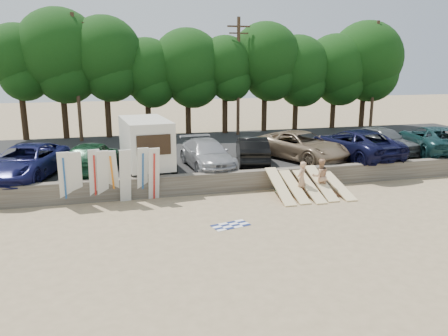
{
  "coord_description": "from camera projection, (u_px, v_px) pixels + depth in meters",
  "views": [
    {
      "loc": [
        -7.77,
        -17.35,
        6.27
      ],
      "look_at": [
        -2.51,
        3.0,
        1.22
      ],
      "focal_mm": 35.0,
      "sensor_mm": 36.0,
      "label": 1
    }
  ],
  "objects": [
    {
      "name": "box_trailer",
      "position": [
        146.0,
        142.0,
        22.73
      ],
      "size": [
        2.84,
        4.56,
        2.77
      ],
      "rotation": [
        0.0,
        0.0,
        0.1
      ],
      "color": "beige",
      "rests_on": "parking_lot"
    },
    {
      "name": "surfboard_upright_1",
      "position": [
        76.0,
        178.0,
        19.57
      ],
      "size": [
        0.58,
        0.8,
        2.52
      ],
      "primitive_type": "cube",
      "rotation": [
        0.27,
        0.0,
        0.11
      ],
      "color": "silver",
      "rests_on": "ground"
    },
    {
      "name": "beach_towel",
      "position": [
        231.0,
        225.0,
        17.32
      ],
      "size": [
        1.82,
        1.82,
        0.0
      ],
      "primitive_type": "plane",
      "rotation": [
        0.0,
        0.0,
        0.24
      ],
      "color": "white",
      "rests_on": "ground"
    },
    {
      "name": "car_6",
      "position": [
        382.0,
        140.0,
        27.59
      ],
      "size": [
        2.89,
        5.27,
        1.7
      ],
      "primitive_type": "imported",
      "rotation": [
        0.0,
        0.0,
        0.19
      ],
      "color": "#535758",
      "rests_on": "parking_lot"
    },
    {
      "name": "surfboard_upright_0",
      "position": [
        65.0,
        179.0,
        19.4
      ],
      "size": [
        0.58,
        0.73,
        2.54
      ],
      "primitive_type": "cube",
      "rotation": [
        0.24,
        0.0,
        0.12
      ],
      "color": "silver",
      "rests_on": "ground"
    },
    {
      "name": "surfboard_low_0",
      "position": [
        280.0,
        186.0,
        20.75
      ],
      "size": [
        0.56,
        2.81,
        1.17
      ],
      "primitive_type": "cube",
      "rotation": [
        0.38,
        0.0,
        0.0
      ],
      "color": "beige",
      "rests_on": "ground"
    },
    {
      "name": "car_5",
      "position": [
        354.0,
        144.0,
        26.04
      ],
      "size": [
        3.79,
        6.7,
        1.77
      ],
      "primitive_type": "imported",
      "rotation": [
        0.0,
        0.0,
        3.28
      ],
      "color": "black",
      "rests_on": "parking_lot"
    },
    {
      "name": "beachgoer_b",
      "position": [
        320.0,
        176.0,
        21.36
      ],
      "size": [
        0.92,
        0.76,
        1.76
      ],
      "primitive_type": "imported",
      "rotation": [
        0.0,
        0.0,
        3.03
      ],
      "color": "tan",
      "rests_on": "ground"
    },
    {
      "name": "surfboard_upright_7",
      "position": [
        154.0,
        174.0,
        20.25
      ],
      "size": [
        0.55,
        0.68,
        2.55
      ],
      "primitive_type": "cube",
      "rotation": [
        0.23,
        0.0,
        0.08
      ],
      "color": "silver",
      "rests_on": "ground"
    },
    {
      "name": "surfboard_upright_2",
      "position": [
        95.0,
        176.0,
        19.77
      ],
      "size": [
        0.57,
        0.59,
        2.57
      ],
      "primitive_type": "cube",
      "rotation": [
        0.18,
        0.0,
        0.14
      ],
      "color": "silver",
      "rests_on": "ground"
    },
    {
      "name": "car_1",
      "position": [
        92.0,
        157.0,
        22.61
      ],
      "size": [
        3.22,
        5.31,
        1.69
      ],
      "primitive_type": "imported",
      "rotation": [
        0.0,
        0.0,
        2.88
      ],
      "color": "#153A23",
      "rests_on": "parking_lot"
    },
    {
      "name": "gear_bag",
      "position": [
        311.0,
        186.0,
        22.4
      ],
      "size": [
        0.31,
        0.26,
        0.22
      ],
      "primitive_type": "cube",
      "rotation": [
        0.0,
        0.0,
        -0.02
      ],
      "color": "#C45917",
      "rests_on": "ground"
    },
    {
      "name": "surfboard_upright_6",
      "position": [
        143.0,
        174.0,
        20.29
      ],
      "size": [
        0.58,
        0.7,
        2.55
      ],
      "primitive_type": "cube",
      "rotation": [
        0.23,
        0.0,
        0.14
      ],
      "color": "silver",
      "rests_on": "ground"
    },
    {
      "name": "surfboard_low_4",
      "position": [
        337.0,
        185.0,
        21.56
      ],
      "size": [
        0.56,
        2.92,
        0.81
      ],
      "primitive_type": "cube",
      "rotation": [
        0.25,
        0.0,
        0.0
      ],
      "color": "beige",
      "rests_on": "ground"
    },
    {
      "name": "parking_lot",
      "position": [
        232.0,
        153.0,
        29.49
      ],
      "size": [
        44.0,
        14.5,
        0.7
      ],
      "primitive_type": "cube",
      "color": "#282828",
      "rests_on": "ground"
    },
    {
      "name": "surfboard_upright_3",
      "position": [
        103.0,
        177.0,
        19.79
      ],
      "size": [
        0.6,
        0.8,
        2.53
      ],
      "primitive_type": "cube",
      "rotation": [
        0.26,
        0.0,
        0.15
      ],
      "color": "silver",
      "rests_on": "ground"
    },
    {
      "name": "surfboard_low_1",
      "position": [
        294.0,
        186.0,
        21.06
      ],
      "size": [
        0.56,
        2.87,
        1.01
      ],
      "primitive_type": "cube",
      "rotation": [
        0.32,
        0.0,
        0.0
      ],
      "color": "beige",
      "rests_on": "ground"
    },
    {
      "name": "car_7",
      "position": [
        433.0,
        140.0,
        27.49
      ],
      "size": [
        4.57,
        6.84,
        1.74
      ],
      "primitive_type": "imported",
      "rotation": [
        0.0,
        0.0,
        2.85
      ],
      "color": "#15363A",
      "rests_on": "parking_lot"
    },
    {
      "name": "surfboard_low_3",
      "position": [
        321.0,
        183.0,
        21.36
      ],
      "size": [
        0.56,
        2.83,
        1.13
      ],
      "primitive_type": "cube",
      "rotation": [
        0.36,
        0.0,
        0.0
      ],
      "color": "beige",
      "rests_on": "ground"
    },
    {
      "name": "cooler",
      "position": [
        280.0,
        188.0,
        21.97
      ],
      "size": [
        0.45,
        0.4,
        0.32
      ],
      "primitive_type": "cube",
      "rotation": [
        0.0,
        0.0,
        0.31
      ],
      "color": "#217C30",
      "rests_on": "ground"
    },
    {
      "name": "car_4",
      "position": [
        301.0,
        146.0,
        25.75
      ],
      "size": [
        4.92,
        6.54,
        1.65
      ],
      "primitive_type": "imported",
      "rotation": [
        0.0,
        0.0,
        0.42
      ],
      "color": "#866F55",
      "rests_on": "parking_lot"
    },
    {
      "name": "surfboard_upright_5",
      "position": [
        125.0,
        176.0,
        19.85
      ],
      "size": [
        0.57,
        0.69,
        2.55
      ],
      "primitive_type": "cube",
      "rotation": [
        0.23,
        0.0,
        0.11
      ],
      "color": "silver",
      "rests_on": "ground"
    },
    {
      "name": "beachgoer_a",
      "position": [
        302.0,
        179.0,
        21.02
      ],
      "size": [
        0.73,
        0.72,
        1.7
      ],
      "primitive_type": "imported",
      "rotation": [
        0.0,
        0.0,
        3.9
      ],
      "color": "tan",
      "rests_on": "ground"
    },
    {
      "name": "utility_poles",
      "position": [
        238.0,
        74.0,
        33.97
      ],
      "size": [
        25.8,
        0.26,
        9.0
      ],
      "color": "#473321",
      "rests_on": "parking_lot"
    },
    {
      "name": "surfboard_low_2",
      "position": [
        309.0,
        186.0,
        21.12
      ],
      "size": [
        0.56,
        2.89,
        0.95
      ],
      "primitive_type": "cube",
      "rotation": [
        0.3,
        0.0,
        0.0
      ],
      "color": "beige",
      "rests_on": "ground"
    },
    {
      "name": "car_0",
      "position": [
        26.0,
        162.0,
        21.58
      ],
      "size": [
        4.28,
        6.41,
        1.64
      ],
      "primitive_type": "imported",
      "rotation": [
        0.0,
        0.0,
        -0.29
      ],
      "color": "#141649",
      "rests_on": "parking_lot"
    },
    {
      "name": "seawall",
      "position": [
        271.0,
        179.0,
        22.39
      ],
      "size": [
        44.0,
        0.5,
        1.0
      ],
      "primitive_type": "cube",
      "color": "#6B6356",
      "rests_on": "ground"
    },
    {
      "name": "ground",
      "position": [
        294.0,
        206.0,
        19.69
      ],
      "size": [
        120.0,
        120.0,
        0.0
      ],
      "primitive_type": "plane",
      "color": "tan",
      "rests_on": "ground"
    },
    {
      "name": "surfboard_upright_4",
      "position": [
        113.0,
        176.0,
        19.95
      ],
      "size": [
        0.62,
        0.88,
        2.51
      ],
      "primitive_type": "cube",
      "rotation": [
        0.29,
        0.0,
        -0.16
      ],
      "color": "silver",
      "rests_on": "ground"
    },
    {
      "name": "car_2",
      "position": [
        207.0,
        154.0,
        23.74
      ],
      "size": [
        2.53,
        5.35,
        1.51
      ],
      "primitive_type": "imported",
      "rotation": [
        0.0,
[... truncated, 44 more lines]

